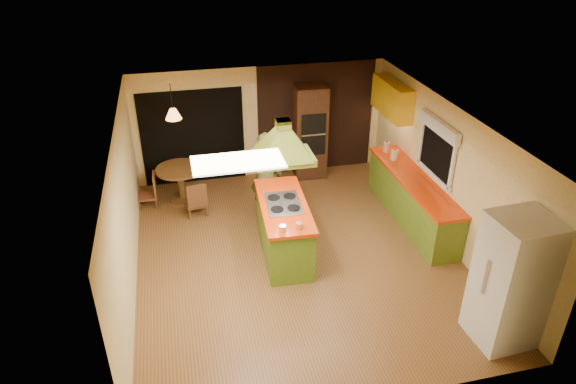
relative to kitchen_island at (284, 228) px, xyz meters
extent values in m
plane|color=brown|center=(0.20, -0.11, -0.50)|extent=(6.50, 6.50, 0.00)
plane|color=#FFF1B6|center=(0.20, 3.14, 0.75)|extent=(5.50, 0.00, 5.50)
plane|color=#FFF1B6|center=(0.20, -3.36, 0.75)|extent=(5.50, 0.00, 5.50)
plane|color=#FFF1B6|center=(-2.55, -0.11, 0.75)|extent=(0.00, 6.50, 6.50)
plane|color=#FFF1B6|center=(2.95, -0.11, 0.75)|extent=(0.00, 6.50, 6.50)
plane|color=silver|center=(0.20, -0.11, 2.00)|extent=(6.50, 6.50, 0.00)
cube|color=#381E14|center=(1.45, 3.12, 0.75)|extent=(2.64, 0.03, 2.50)
cube|color=black|center=(-1.30, 3.12, 0.55)|extent=(2.20, 0.03, 2.10)
cube|color=olive|center=(2.65, 0.49, -0.07)|extent=(0.58, 3.00, 0.86)
cube|color=#E53807|center=(2.65, 0.49, 0.39)|extent=(0.62, 3.05, 0.06)
cube|color=yellow|center=(2.77, 2.09, 1.45)|extent=(0.34, 1.40, 0.70)
cube|color=black|center=(2.92, 0.29, 1.05)|extent=(0.03, 1.16, 0.96)
cube|color=white|center=(2.87, 0.29, 1.52)|extent=(0.10, 1.35, 0.22)
cube|color=white|center=(-0.90, -1.31, 1.99)|extent=(1.20, 0.60, 0.03)
cube|color=#5E8822|center=(0.00, 0.00, -0.04)|extent=(0.85, 1.94, 0.93)
cube|color=red|center=(0.00, 0.00, 0.46)|extent=(0.92, 2.03, 0.06)
cube|color=silver|center=(0.00, 0.00, 0.49)|extent=(0.62, 0.87, 0.02)
cube|color=#636B1A|center=(0.00, 0.00, 1.35)|extent=(0.96, 0.70, 0.11)
pyramid|color=#636B1A|center=(0.00, 0.00, 1.85)|extent=(0.96, 0.70, 0.45)
cube|color=#636B1A|center=(0.00, 0.00, 1.93)|extent=(0.22, 0.22, 0.14)
imported|color=#4F4F2A|center=(-0.05, 1.34, 0.38)|extent=(0.75, 0.63, 1.76)
cube|color=white|center=(2.54, -2.71, 0.48)|extent=(0.85, 0.81, 1.96)
cube|color=#472917|center=(1.24, 2.84, 0.55)|extent=(0.72, 0.61, 2.10)
cube|color=black|center=(1.24, 2.54, 0.85)|extent=(0.54, 0.05, 0.45)
cube|color=black|center=(1.24, 2.54, 0.35)|extent=(0.54, 0.05, 0.45)
cylinder|color=brown|center=(-1.66, 2.32, 0.21)|extent=(0.98, 0.98, 0.05)
cylinder|color=brown|center=(-1.66, 2.32, -0.13)|extent=(0.14, 0.14, 0.69)
cylinder|color=brown|center=(-1.66, 2.32, -0.47)|extent=(0.55, 0.55, 0.05)
cone|color=#FF9E3F|center=(-1.66, 2.32, 1.40)|extent=(0.35, 0.35, 0.20)
cylinder|color=beige|center=(2.60, 1.75, 0.52)|extent=(0.16, 0.16, 0.20)
cylinder|color=#F1E9C2|center=(2.60, 1.34, 0.53)|extent=(0.16, 0.16, 0.21)
cylinder|color=#FFE9CD|center=(2.60, 1.34, 0.49)|extent=(0.11, 0.11, 0.15)
camera|label=1|loc=(-1.64, -7.33, 4.88)|focal=32.00mm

